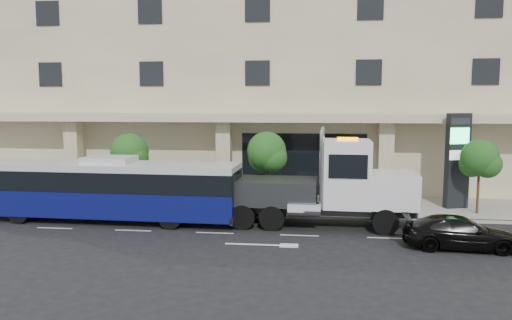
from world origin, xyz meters
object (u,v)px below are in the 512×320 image
(tow_truck, at_px, (327,187))
(signage_pylon, at_px, (457,160))
(city_bus, at_px, (110,188))
(black_sedan, at_px, (460,233))

(tow_truck, distance_m, signage_pylon, 8.78)
(city_bus, relative_size, tow_truck, 1.25)
(tow_truck, xyz_separation_m, black_sedan, (5.52, -3.12, -1.32))
(black_sedan, bearing_deg, city_bus, 83.20)
(city_bus, height_order, signage_pylon, signage_pylon)
(black_sedan, xyz_separation_m, signage_pylon, (1.91, 7.72, 2.21))
(city_bus, bearing_deg, tow_truck, 2.32)
(city_bus, relative_size, signage_pylon, 2.49)
(signage_pylon, bearing_deg, city_bus, 175.03)
(city_bus, bearing_deg, signage_pylon, 16.05)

